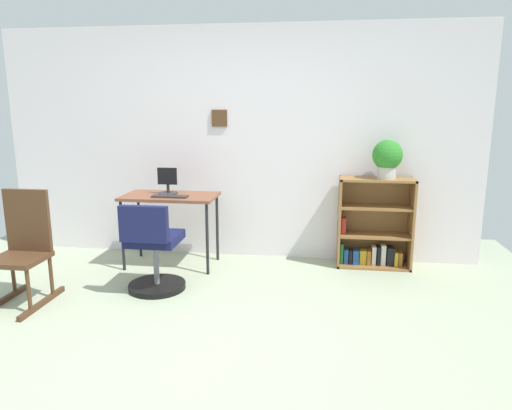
# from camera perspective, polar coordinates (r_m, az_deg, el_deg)

# --- Properties ---
(ground_plane) EXTENTS (6.24, 6.24, 0.00)m
(ground_plane) POSITION_cam_1_polar(r_m,az_deg,el_deg) (3.41, -8.96, -17.04)
(ground_plane) COLOR #9DA88C
(wall_back) EXTENTS (5.20, 0.12, 2.48)m
(wall_back) POSITION_cam_1_polar(r_m,az_deg,el_deg) (5.09, -2.43, 7.47)
(wall_back) COLOR silver
(wall_back) RESTS_ON ground_plane
(desk) EXTENTS (0.96, 0.53, 0.75)m
(desk) POSITION_cam_1_polar(r_m,az_deg,el_deg) (4.86, -10.51, 0.42)
(desk) COLOR brown
(desk) RESTS_ON ground_plane
(monitor) EXTENTS (0.20, 0.20, 0.27)m
(monitor) POSITION_cam_1_polar(r_m,az_deg,el_deg) (4.89, -10.82, 2.73)
(monitor) COLOR #262628
(monitor) RESTS_ON desk
(keyboard) EXTENTS (0.36, 0.11, 0.02)m
(keyboard) POSITION_cam_1_polar(r_m,az_deg,el_deg) (4.72, -10.55, 1.05)
(keyboard) COLOR #30292B
(keyboard) RESTS_ON desk
(office_chair) EXTENTS (0.52, 0.55, 0.83)m
(office_chair) POSITION_cam_1_polar(r_m,az_deg,el_deg) (4.26, -12.52, -5.77)
(office_chair) COLOR black
(office_chair) RESTS_ON ground_plane
(rocking_chair) EXTENTS (0.42, 0.64, 0.96)m
(rocking_chair) POSITION_cam_1_polar(r_m,az_deg,el_deg) (4.40, -26.72, -4.67)
(rocking_chair) COLOR #4A2E1B
(rocking_chair) RESTS_ON ground_plane
(bookshelf_low) EXTENTS (0.75, 0.30, 0.93)m
(bookshelf_low) POSITION_cam_1_polar(r_m,az_deg,el_deg) (4.99, 14.25, -2.70)
(bookshelf_low) COLOR olive
(bookshelf_low) RESTS_ON ground_plane
(potted_plant_on_shelf) EXTENTS (0.30, 0.30, 0.39)m
(potted_plant_on_shelf) POSITION_cam_1_polar(r_m,az_deg,el_deg) (4.81, 15.85, 5.67)
(potted_plant_on_shelf) COLOR #B7B2A8
(potted_plant_on_shelf) RESTS_ON bookshelf_low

